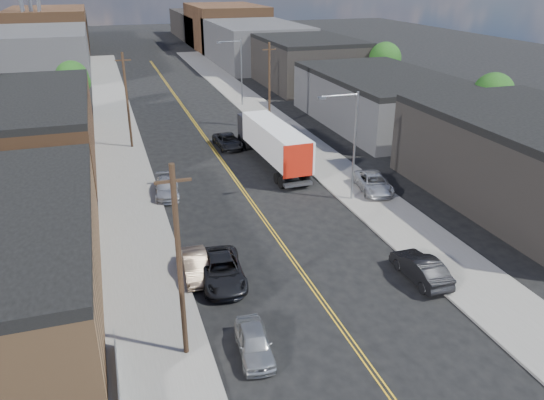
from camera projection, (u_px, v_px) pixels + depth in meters
ground at (186, 110)px, 72.21m from camera, size 260.00×260.00×0.00m
centerline at (208, 141)px, 59.11m from camera, size 0.32×120.00×0.01m
sidewalk_left at (120, 148)px, 56.41m from camera, size 5.00×140.00×0.15m
sidewalk_right at (288, 133)px, 61.77m from camera, size 5.00×140.00×0.15m
warehouse_brown at (27, 128)px, 51.85m from camera, size 12.00×26.00×6.60m
industrial_right_a at (541, 161)px, 42.08m from camera, size 14.00×22.00×7.10m
industrial_right_b at (381, 98)px, 64.98m from camera, size 14.00×24.00×6.10m
industrial_right_c at (305, 61)px, 87.38m from camera, size 14.00×22.00×7.60m
skyline_left_a at (42, 52)px, 95.54m from camera, size 16.00×30.00×8.00m
skyline_right_a at (255, 43)px, 106.82m from camera, size 16.00×30.00×8.00m
skyline_left_b at (49, 32)px, 116.97m from camera, size 16.00×26.00×10.00m
skyline_right_b at (226, 27)px, 128.26m from camera, size 16.00×26.00×10.00m
skyline_left_c at (55, 30)px, 135.03m from camera, size 16.00×40.00×7.00m
skyline_right_c at (209, 26)px, 146.31m from camera, size 16.00×40.00×7.00m
streetlight_near at (351, 138)px, 41.68m from camera, size 3.39×0.25×9.00m
streetlight_far at (239, 67)px, 72.24m from camera, size 3.39×0.25×9.00m
utility_pole_left_near at (179, 264)px, 24.20m from camera, size 1.60×0.26×10.00m
utility_pole_left_far at (127, 100)px, 54.76m from camera, size 1.60×0.26×10.00m
utility_pole_right at (269, 85)px, 62.01m from camera, size 1.60×0.26×10.00m
tree_left_far at (73, 80)px, 68.21m from camera, size 4.35×4.20×6.97m
tree_right_near at (493, 96)px, 57.80m from camera, size 4.60×4.48×7.44m
tree_right_far at (385, 61)px, 78.63m from camera, size 4.85×4.76×7.91m
semi_truck at (270, 139)px, 51.66m from camera, size 3.15×15.80×4.12m
car_left_a at (254, 343)px, 25.98m from camera, size 2.00×4.15×1.37m
car_left_b at (196, 266)px, 32.71m from camera, size 1.74×4.33×1.40m
car_left_c at (222, 270)px, 32.08m from camera, size 2.99×5.69×1.53m
car_left_d at (167, 188)px, 44.46m from camera, size 2.42×4.96×1.39m
car_right_oncoming at (421, 268)px, 32.28m from camera, size 1.71×4.79×1.57m
car_right_lot_a at (374, 183)px, 45.05m from camera, size 3.30×5.58×1.46m
car_right_lot_c at (288, 137)px, 57.91m from camera, size 2.45×4.06×1.29m
car_ahead_truck at (228, 141)px, 56.67m from camera, size 2.63×5.23×1.42m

